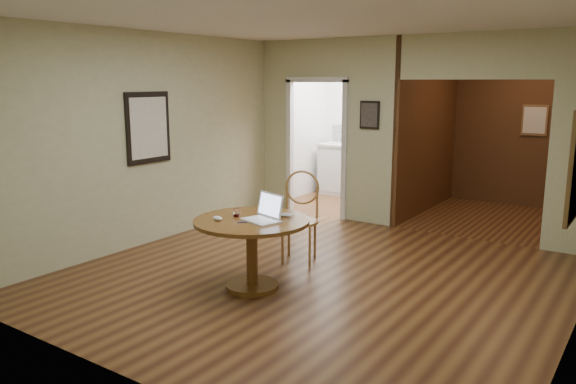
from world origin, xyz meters
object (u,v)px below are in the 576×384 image
Objects in this scene: open_laptop at (265,214)px; closed_laptop at (277,215)px; dining_table at (252,237)px; chair at (300,211)px.

closed_laptop is (0.01, 0.18, -0.06)m from open_laptop.
dining_table is 0.34m from closed_laptop.
closed_laptop is (0.25, -0.83, 0.15)m from chair.
chair reaches higher than open_laptop.
dining_table is 1.10× the size of chair.
chair is 2.48× the size of open_laptop.
open_laptop is at bearing 20.36° from dining_table.
open_laptop is 0.19m from closed_laptop.
dining_table is 0.29m from open_laptop.
open_laptop is 1.41× the size of closed_laptop.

